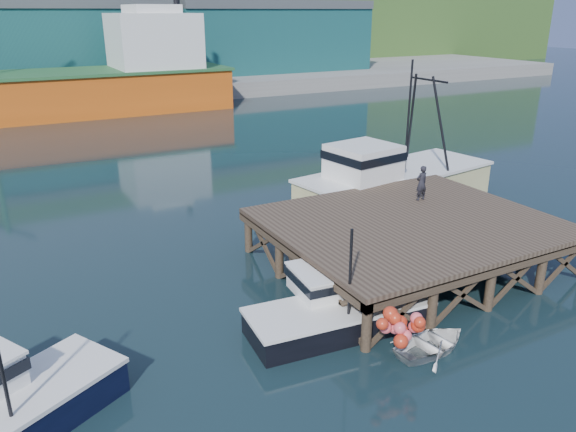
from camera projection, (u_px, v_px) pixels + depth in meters
ground at (301, 291)px, 22.88m from camera, size 300.00×300.00×0.00m
wharf at (413, 225)px, 24.51m from camera, size 12.00×10.00×2.62m
far_quay at (60, 83)px, 80.33m from camera, size 160.00×40.00×2.00m
warehouse_mid at (59, 45)px, 74.31m from camera, size 28.00×16.00×9.00m
warehouse_right at (262, 40)px, 87.71m from camera, size 30.00×16.00×9.00m
hillside at (29, 9)px, 101.66m from camera, size 220.00×50.00×22.00m
boat_black at (336, 307)px, 20.12m from camera, size 6.84×5.72×4.11m
trawler at (393, 178)px, 32.34m from camera, size 12.87×6.18×8.27m
dinghy at (432, 343)px, 18.76m from camera, size 3.05×2.30×0.60m
dockworker at (421, 183)px, 26.92m from camera, size 0.64×0.43×1.71m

